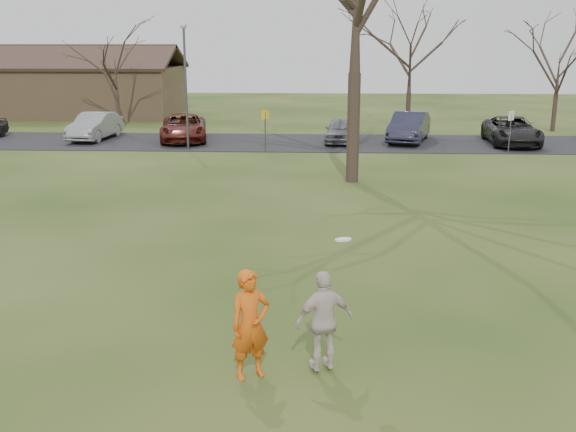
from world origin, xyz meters
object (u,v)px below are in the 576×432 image
(car_5, at_px, (409,127))
(lamp_post, at_px, (185,70))
(car_1, at_px, (95,126))
(building, at_px, (41,89))
(car_4, at_px, (340,130))
(car_6, at_px, (512,131))
(car_2, at_px, (184,128))
(player_defender, at_px, (250,325))
(catching_play, at_px, (324,320))

(car_5, bearing_deg, lamp_post, -149.18)
(car_1, bearing_deg, building, 128.39)
(car_4, xyz_separation_m, car_6, (9.09, -0.25, 0.08))
(car_2, xyz_separation_m, building, (-13.23, 12.78, 1.17))
(player_defender, relative_size, car_6, 0.35)
(player_defender, height_order, car_5, player_defender)
(car_4, height_order, building, building)
(building, bearing_deg, player_defender, -63.12)
(car_6, bearing_deg, catching_play, -108.38)
(building, bearing_deg, car_2, -43.99)
(car_2, distance_m, car_4, 8.58)
(car_6, height_order, building, building)
(car_4, relative_size, catching_play, 1.70)
(car_2, relative_size, car_6, 1.00)
(car_1, height_order, building, building)
(building, relative_size, lamp_post, 3.29)
(car_1, distance_m, car_4, 13.63)
(catching_play, bearing_deg, car_1, 115.93)
(car_2, height_order, catching_play, catching_play)
(car_1, distance_m, building, 15.00)
(car_1, distance_m, car_5, 17.38)
(car_5, distance_m, car_6, 5.38)
(car_5, bearing_deg, player_defender, -86.56)
(car_5, relative_size, catching_play, 2.15)
(car_2, height_order, car_5, car_5)
(player_defender, bearing_deg, catching_play, -18.99)
(car_1, xyz_separation_m, car_2, (5.04, -0.26, -0.02))
(catching_play, bearing_deg, car_4, 87.75)
(car_2, bearing_deg, car_6, -11.28)
(car_5, xyz_separation_m, lamp_post, (-11.57, -3.01, 3.13))
(car_2, bearing_deg, building, 126.06)
(car_1, height_order, lamp_post, lamp_post)
(car_6, xyz_separation_m, catching_play, (-10.09, -25.29, 0.16))
(player_defender, xyz_separation_m, lamp_post, (-5.61, 23.18, 3.05))
(player_defender, height_order, car_1, player_defender)
(car_2, bearing_deg, catching_play, -83.52)
(player_defender, height_order, car_4, player_defender)
(player_defender, xyz_separation_m, catching_play, (1.20, 0.21, 0.01))
(car_1, xyz_separation_m, car_6, (22.71, -0.67, -0.02))
(lamp_post, bearing_deg, car_1, 152.81)
(car_5, height_order, lamp_post, lamp_post)
(car_2, distance_m, car_5, 12.34)
(car_4, height_order, lamp_post, lamp_post)
(player_defender, distance_m, car_1, 28.55)
(car_1, bearing_deg, car_4, 3.42)
(car_1, relative_size, building, 0.22)
(player_defender, relative_size, building, 0.09)
(player_defender, distance_m, building, 43.38)
(catching_play, xyz_separation_m, building, (-20.81, 38.48, 1.00))
(car_1, xyz_separation_m, lamp_post, (5.81, -2.98, 3.18))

